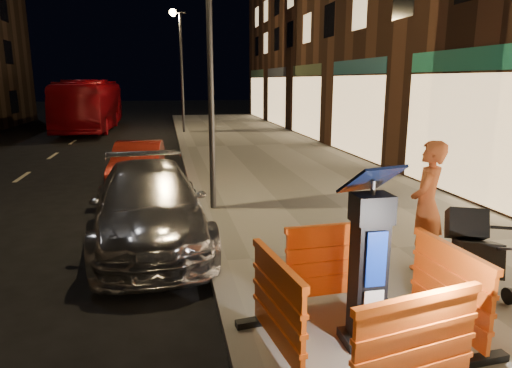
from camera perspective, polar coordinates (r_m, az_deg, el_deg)
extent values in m
plane|color=black|center=(7.15, -4.83, -10.68)|extent=(120.00, 120.00, 0.00)
cube|color=gray|center=(7.99, 17.30, -8.08)|extent=(6.00, 60.00, 0.15)
cube|color=slate|center=(7.12, -4.84, -10.13)|extent=(0.30, 60.00, 0.15)
cube|color=black|center=(4.83, 13.91, -9.47)|extent=(0.63, 0.63, 1.80)
cube|color=#FF6016|center=(4.26, 19.27, -19.04)|extent=(1.37, 0.77, 1.00)
cube|color=#FF6016|center=(5.78, 9.70, -9.69)|extent=(1.32, 0.60, 1.00)
cube|color=#FF6016|center=(4.70, 2.69, -15.09)|extent=(0.71, 1.35, 1.00)
cube|color=#FF6016|center=(5.43, 23.01, -12.12)|extent=(0.62, 1.32, 1.00)
imported|color=#A6A6AA|center=(8.52, -12.97, -7.03)|extent=(2.24, 4.83, 1.36)
imported|color=maroon|center=(13.14, -14.34, -0.06)|extent=(1.44, 3.64, 1.18)
imported|color=maroon|center=(28.30, -19.76, 6.36)|extent=(2.51, 10.29, 2.86)
imported|color=#B75326|center=(7.02, 20.55, -2.52)|extent=(0.80, 0.80, 1.88)
cube|color=black|center=(6.54, 25.89, -7.86)|extent=(0.86, 1.00, 1.06)
cylinder|color=#3F3F44|center=(9.57, -5.74, 14.60)|extent=(0.12, 0.12, 6.00)
cylinder|color=#3F3F44|center=(24.54, -9.24, 13.43)|extent=(0.12, 0.12, 6.00)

